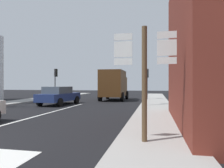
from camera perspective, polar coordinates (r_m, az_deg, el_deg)
The scene contains 9 objects.
ground_plane at distance 15.79m, azimuth -10.79°, elevation -6.10°, with size 80.00×80.00×0.00m, color black.
sidewalk_right at distance 12.62m, azimuth 11.94°, elevation -7.30°, with size 2.28×44.00×0.14m, color #9E9B96.
lane_centre_stripe at distance 12.21m, azimuth -18.04°, elevation -7.84°, with size 0.16×12.00×0.01m, color silver.
sedan_far at distance 17.40m, azimuth -14.37°, elevation -3.03°, with size 2.28×4.35×1.47m.
delivery_truck at distance 21.56m, azimuth 0.53°, elevation -0.09°, with size 2.49×5.01×3.05m.
route_sign_post at distance 5.61m, azimuth 8.89°, elevation 2.50°, with size 1.66×0.14×3.20m.
traffic_light_far_right at distance 21.89m, azimuth 9.61°, elevation 1.90°, with size 0.30×0.49×3.25m.
traffic_light_near_right at distance 15.48m, azimuth 8.76°, elevation 4.19°, with size 0.30×0.49×3.79m.
traffic_light_far_left at distance 24.84m, azimuth -15.20°, elevation 1.98°, with size 0.30×0.49×3.44m.
Camera 1 is at (5.99, -4.52, 1.66)m, focal length 33.33 mm.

